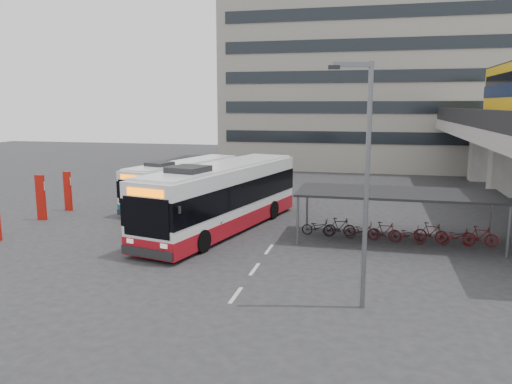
% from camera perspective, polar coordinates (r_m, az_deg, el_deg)
% --- Properties ---
extents(ground, '(120.00, 120.00, 0.00)m').
position_cam_1_polar(ground, '(24.73, -4.23, -6.19)').
color(ground, '#28282B').
rests_on(ground, ground).
extents(bike_shelter, '(10.00, 4.00, 2.54)m').
position_cam_1_polar(bike_shelter, '(26.29, 15.73, -2.64)').
color(bike_shelter, '#595B60').
rests_on(bike_shelter, ground).
extents(office_block, '(30.00, 15.00, 25.00)m').
position_cam_1_polar(office_block, '(58.94, 12.40, 15.22)').
color(office_block, gray).
rests_on(office_block, ground).
extents(road_markings, '(0.15, 7.60, 0.01)m').
position_cam_1_polar(road_markings, '(21.33, -0.16, -8.80)').
color(road_markings, beige).
rests_on(road_markings, ground).
extents(bus_main, '(5.85, 13.53, 3.91)m').
position_cam_1_polar(bus_main, '(27.51, -3.82, -0.64)').
color(bus_main, white).
rests_on(bus_main, ground).
extents(bus_teal, '(4.97, 11.15, 3.22)m').
position_cam_1_polar(bus_teal, '(35.01, -8.16, 1.04)').
color(bus_teal, white).
rests_on(bus_teal, ground).
extents(pedestrian, '(0.72, 0.84, 1.93)m').
position_cam_1_polar(pedestrian, '(24.95, -4.38, -3.75)').
color(pedestrian, black).
rests_on(pedestrian, ground).
extents(lamp_post, '(1.43, 0.49, 8.22)m').
position_cam_1_polar(lamp_post, '(16.69, 12.24, 2.21)').
color(lamp_post, '#595B60').
rests_on(lamp_post, ground).
extents(sign_totem_mid, '(0.59, 0.20, 2.74)m').
position_cam_1_polar(sign_totem_mid, '(32.56, -23.38, -0.52)').
color(sign_totem_mid, '#B0130A').
rests_on(sign_totem_mid, ground).
extents(sign_totem_north, '(0.56, 0.23, 2.58)m').
position_cam_1_polar(sign_totem_north, '(34.83, -20.72, 0.16)').
color(sign_totem_north, '#B0130A').
rests_on(sign_totem_north, ground).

